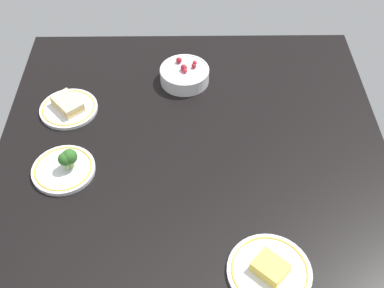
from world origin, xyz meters
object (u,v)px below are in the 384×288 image
object	(u,v)px
plate_broccoli	(64,167)
bowl_berries	(185,74)
plate_cheese	(269,271)
plate_sandwich	(68,107)

from	to	relation	value
plate_broccoli	bowl_berries	bearing A→B (deg)	49.05
plate_cheese	plate_broccoli	bearing A→B (deg)	149.23
plate_sandwich	bowl_berries	xyz separation A→B (cm)	(36.23, 13.75, 1.45)
plate_sandwich	plate_broccoli	bearing A→B (deg)	-83.24
plate_cheese	plate_sandwich	xyz separation A→B (cm)	(-56.15, 56.33, 0.24)
plate_broccoli	plate_cheese	bearing A→B (deg)	-30.77
plate_sandwich	bowl_berries	bearing A→B (deg)	20.78
plate_cheese	plate_sandwich	world-z (taller)	plate_sandwich
plate_broccoli	bowl_berries	xyz separation A→B (cm)	(33.31, 38.38, 1.00)
plate_broccoli	plate_sandwich	bearing A→B (deg)	96.76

